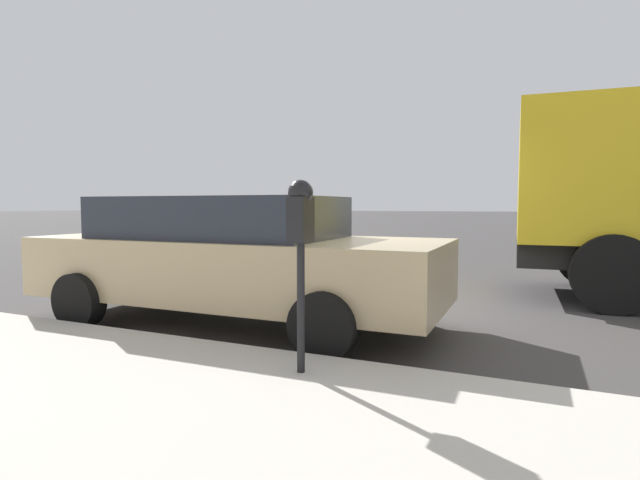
# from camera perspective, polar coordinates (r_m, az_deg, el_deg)

# --- Properties ---
(ground_plane) EXTENTS (220.00, 220.00, 0.00)m
(ground_plane) POSITION_cam_1_polar(r_m,az_deg,el_deg) (6.52, 4.87, -8.53)
(ground_plane) COLOR #3D3A3A
(parking_meter) EXTENTS (0.21, 0.19, 1.47)m
(parking_meter) POSITION_cam_1_polar(r_m,az_deg,el_deg) (3.74, -2.22, 1.59)
(parking_meter) COLOR black
(parking_meter) RESTS_ON sidewalk
(car_tan) EXTENTS (2.09, 4.93, 1.51)m
(car_tan) POSITION_cam_1_polar(r_m,az_deg,el_deg) (6.03, -10.04, -1.86)
(car_tan) COLOR tan
(car_tan) RESTS_ON ground_plane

